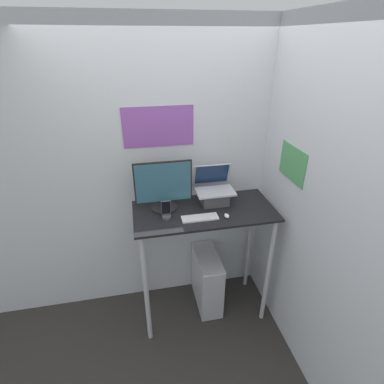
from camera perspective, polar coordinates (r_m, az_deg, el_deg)
ground_plane at (r=3.07m, az=3.27°, el=-24.91°), size 12.00×12.00×0.00m
wall_back at (r=2.74m, az=0.62°, el=3.15°), size 6.00×0.06×2.60m
wall_side_right at (r=2.44m, az=19.59°, el=-1.80°), size 0.06×6.00×2.60m
desk at (r=2.62m, az=2.27°, el=-7.59°), size 1.18×0.55×1.15m
laptop at (r=2.56m, az=4.32°, el=-0.26°), size 0.32×0.27×0.32m
monitor at (r=2.44m, az=-5.43°, el=0.64°), size 0.47×0.21×0.42m
keyboard at (r=2.38m, az=1.51°, el=-4.92°), size 0.29×0.10×0.02m
mouse at (r=2.41m, az=6.64°, el=-4.52°), size 0.04×0.06×0.03m
cell_phone at (r=2.38m, az=-4.92°, el=-3.94°), size 0.08×0.07×0.16m
computer_tower at (r=3.09m, az=2.89°, el=-16.31°), size 0.21×0.50×0.58m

